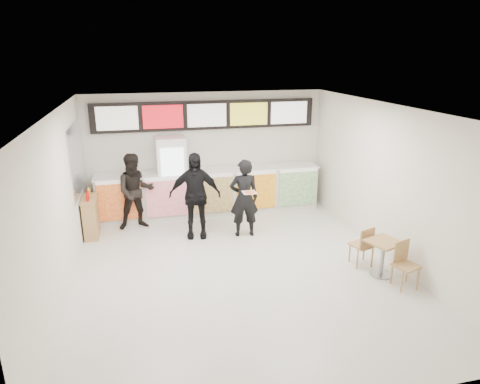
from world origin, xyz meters
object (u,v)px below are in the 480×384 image
object	(u,v)px
customer_left	(136,191)
customer_mid	(195,196)
drinks_fridge	(172,177)
cafe_table	(383,252)
service_counter	(210,192)
condiment_ledge	(91,217)
customer_main	(244,198)

from	to	relation	value
customer_left	customer_mid	size ratio (longest dim) A/B	0.93
drinks_fridge	cafe_table	xyz separation A→B (m)	(3.43, -3.93, -0.53)
service_counter	customer_mid	world-z (taller)	customer_mid
service_counter	drinks_fridge	distance (m)	1.03
condiment_ledge	service_counter	bearing A→B (deg)	15.58
condiment_ledge	customer_main	bearing A→B (deg)	-13.05
customer_left	customer_mid	world-z (taller)	customer_mid
customer_mid	customer_left	bearing A→B (deg)	155.77
drinks_fridge	condiment_ledge	world-z (taller)	drinks_fridge
customer_left	cafe_table	world-z (taller)	customer_left
customer_mid	cafe_table	xyz separation A→B (m)	(3.07, -2.55, -0.48)
drinks_fridge	customer_main	bearing A→B (deg)	-47.81
customer_main	customer_mid	bearing A→B (deg)	-5.96
drinks_fridge	customer_mid	bearing A→B (deg)	-75.02
drinks_fridge	customer_mid	size ratio (longest dim) A/B	1.05
drinks_fridge	customer_mid	xyz separation A→B (m)	(0.37, -1.38, -0.05)
customer_left	condiment_ledge	world-z (taller)	customer_left
customer_left	customer_mid	distance (m)	1.50
customer_left	service_counter	bearing A→B (deg)	11.29
service_counter	customer_main	world-z (taller)	customer_main
drinks_fridge	customer_main	distance (m)	2.12
drinks_fridge	condiment_ledge	xyz separation A→B (m)	(-1.89, -0.80, -0.55)
customer_main	cafe_table	distance (m)	3.13
service_counter	cafe_table	bearing A→B (deg)	-57.43
cafe_table	customer_left	bearing A→B (deg)	123.16
customer_main	cafe_table	size ratio (longest dim) A/B	1.22
service_counter	customer_left	xyz separation A→B (m)	(-1.82, -0.54, 0.31)
service_counter	customer_mid	bearing A→B (deg)	-112.62
service_counter	condiment_ledge	world-z (taller)	service_counter
service_counter	condiment_ledge	distance (m)	2.93
service_counter	customer_left	world-z (taller)	customer_left
cafe_table	customer_main	bearing A→B (deg)	111.57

